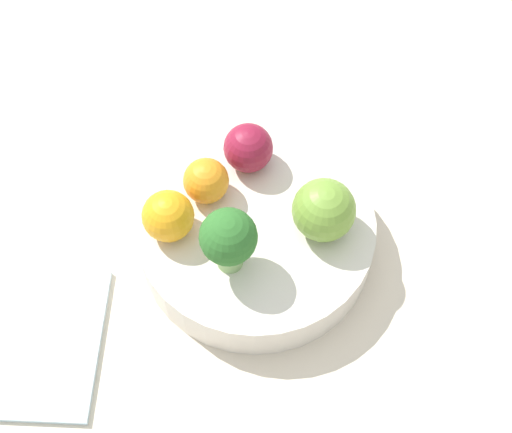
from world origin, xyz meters
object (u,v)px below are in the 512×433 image
object	(u,v)px
apple_red	(324,210)
napkin	(23,341)
broccoli	(228,239)
orange_back	(206,181)
apple_green	(248,148)
bowl	(256,235)
orange_front	(168,216)

from	to	relation	value
apple_red	napkin	bearing A→B (deg)	-148.74
broccoli	orange_back	distance (m)	0.08
broccoli	apple_green	bearing A→B (deg)	93.66
apple_red	apple_green	xyz separation A→B (m)	(-0.08, 0.05, -0.00)
bowl	orange_front	size ratio (longest dim) A/B	4.72
orange_front	apple_red	bearing A→B (deg)	13.29
broccoli	orange_front	bearing A→B (deg)	160.37
bowl	apple_green	xyz separation A→B (m)	(-0.02, 0.06, 0.05)
orange_back	apple_green	bearing A→B (deg)	54.71
apple_red	orange_back	distance (m)	0.11
apple_green	apple_red	bearing A→B (deg)	-34.81
orange_back	apple_red	bearing A→B (deg)	-6.78
apple_red	broccoli	bearing A→B (deg)	-144.06
bowl	broccoli	size ratio (longest dim) A/B	3.12
apple_green	bowl	bearing A→B (deg)	-71.86
bowl	napkin	size ratio (longest dim) A/B	1.35
bowl	napkin	distance (m)	0.23
apple_red	napkin	xyz separation A→B (m)	(-0.24, -0.14, -0.07)
broccoli	apple_red	xyz separation A→B (m)	(0.07, 0.05, -0.01)
bowl	napkin	bearing A→B (deg)	-142.86
apple_red	napkin	size ratio (longest dim) A/B	0.35
bowl	orange_back	world-z (taller)	orange_back
apple_green	orange_front	bearing A→B (deg)	-121.46
apple_red	napkin	world-z (taller)	apple_red
bowl	apple_red	size ratio (longest dim) A/B	3.88
orange_front	orange_back	distance (m)	0.05
apple_green	orange_front	distance (m)	0.10
bowl	napkin	world-z (taller)	bowl
orange_back	napkin	xyz separation A→B (m)	(-0.13, -0.16, -0.06)
apple_red	apple_green	bearing A→B (deg)	145.19
apple_red	orange_front	xyz separation A→B (m)	(-0.13, -0.03, -0.00)
bowl	apple_red	xyz separation A→B (m)	(0.06, 0.01, 0.05)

